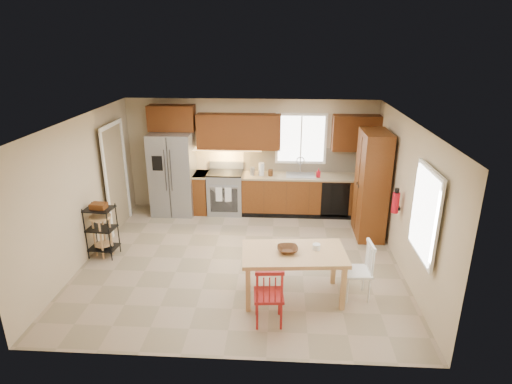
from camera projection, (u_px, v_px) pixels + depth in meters
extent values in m
plane|color=tan|center=(241.00, 260.00, 7.64)|extent=(5.50, 5.50, 0.00)
cube|color=silver|center=(240.00, 121.00, 6.78)|extent=(5.50, 5.00, 0.02)
cube|color=#CCB793|center=(251.00, 155.00, 9.55)|extent=(5.50, 0.02, 2.50)
cube|color=#CCB793|center=(220.00, 271.00, 4.86)|extent=(5.50, 0.02, 2.50)
cube|color=#CCB793|center=(82.00, 191.00, 7.36)|extent=(0.02, 5.00, 2.50)
cube|color=#CCB793|center=(406.00, 198.00, 7.05)|extent=(0.02, 5.00, 2.50)
cube|color=gray|center=(173.00, 174.00, 9.41)|extent=(0.92, 0.75, 1.82)
cube|color=gray|center=(226.00, 193.00, 9.56)|extent=(0.76, 0.63, 0.92)
cube|color=brown|center=(201.00, 193.00, 9.61)|extent=(0.30, 0.60, 0.90)
cube|color=brown|center=(308.00, 195.00, 9.47)|extent=(2.92, 0.60, 0.90)
cube|color=black|center=(335.00, 200.00, 9.17)|extent=(0.60, 0.02, 0.78)
cube|color=beige|center=(309.00, 160.00, 9.49)|extent=(2.92, 0.03, 0.55)
cube|color=#552A0E|center=(172.00, 118.00, 9.19)|extent=(1.00, 0.35, 0.55)
cube|color=#552A0E|center=(239.00, 132.00, 9.20)|extent=(1.80, 0.35, 0.75)
cube|color=#552A0E|center=(356.00, 133.00, 9.06)|extent=(1.00, 0.35, 0.75)
cube|color=white|center=(301.00, 139.00, 9.33)|extent=(1.12, 0.04, 1.12)
cube|color=gray|center=(300.00, 177.00, 9.34)|extent=(0.62, 0.46, 0.16)
cube|color=#FFBF66|center=(225.00, 149.00, 9.33)|extent=(1.60, 0.30, 0.01)
imported|color=#B20C1A|center=(318.00, 173.00, 9.18)|extent=(0.09, 0.09, 0.19)
cylinder|color=white|center=(261.00, 169.00, 9.28)|extent=(0.12, 0.12, 0.28)
cylinder|color=gray|center=(252.00, 171.00, 9.31)|extent=(0.11, 0.11, 0.18)
cylinder|color=#4E2B14|center=(271.00, 173.00, 9.26)|extent=(0.10, 0.10, 0.14)
cube|color=brown|center=(371.00, 185.00, 8.26)|extent=(0.50, 0.95, 2.10)
cylinder|color=#B20C1A|center=(396.00, 203.00, 7.25)|extent=(0.12, 0.12, 0.36)
cube|color=white|center=(425.00, 214.00, 5.91)|extent=(0.04, 1.02, 1.32)
cube|color=#8C7A59|center=(115.00, 178.00, 8.64)|extent=(0.04, 0.95, 2.10)
imported|color=#4E2B14|center=(287.00, 252.00, 6.32)|extent=(0.33, 0.33, 0.08)
cylinder|color=white|center=(316.00, 248.00, 6.38)|extent=(0.12, 0.12, 0.13)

